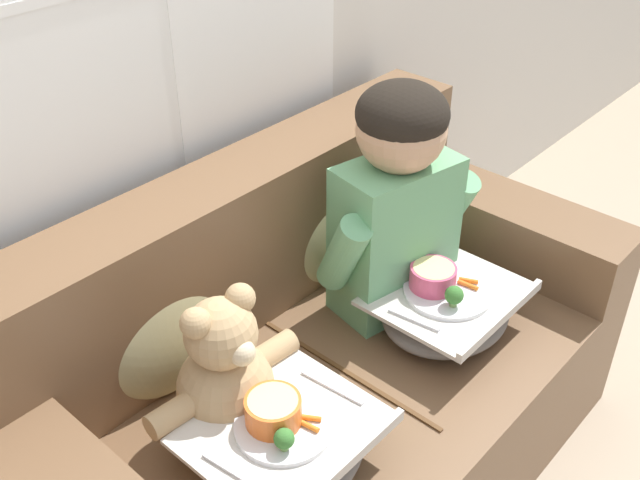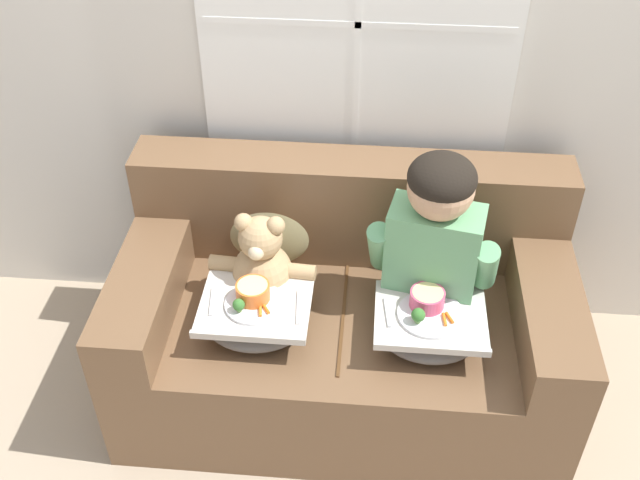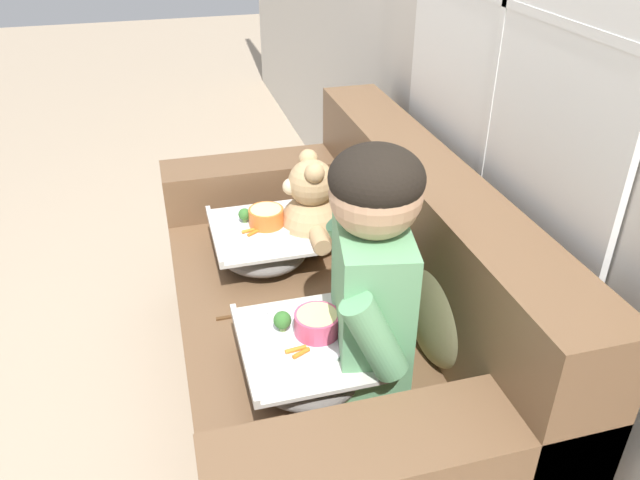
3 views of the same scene
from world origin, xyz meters
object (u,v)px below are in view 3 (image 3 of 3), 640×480
Objects in this scene: couch at (339,330)px; throw_pillow_behind_child at (445,301)px; lap_tray_teddy at (262,242)px; lap_tray_child at (304,355)px; teddy_bear at (310,213)px; child_figure at (372,256)px; throw_pillow_behind_teddy at (371,201)px.

couch is 4.35× the size of throw_pillow_behind_child.
throw_pillow_behind_child is 0.97× the size of lap_tray_teddy.
lap_tray_child is (-0.00, -0.41, -0.11)m from throw_pillow_behind_child.
lap_tray_child is at bearing -32.25° from couch.
teddy_bear is 0.66m from lap_tray_child.
teddy_bear is 0.20m from lap_tray_teddy.
child_figure is at bearing -90.06° from throw_pillow_behind_child.
couch is at bearing 177.46° from child_figure.
child_figure is 1.66× the size of lap_tray_teddy.
child_figure is (0.31, -0.01, 0.49)m from couch.
lap_tray_child is (0.62, -0.18, -0.09)m from teddy_bear.
lap_tray_teddy is at bearing -179.90° from lap_tray_child.
lap_tray_teddy reaches higher than lap_tray_child.
couch is 0.48m from throw_pillow_behind_teddy.
lap_tray_teddy is (-0.63, -0.18, -0.29)m from child_figure.
child_figure is 0.71m from lap_tray_teddy.
lap_tray_child is at bearing -90.36° from child_figure.
lap_tray_child is at bearing -33.03° from throw_pillow_behind_teddy.
throw_pillow_behind_child is (0.31, 0.21, 0.30)m from couch.
throw_pillow_behind_teddy is at bearing 89.91° from teddy_bear.
throw_pillow_behind_teddy is (-0.63, 0.00, 0.00)m from throw_pillow_behind_child.
throw_pillow_behind_teddy is at bearing 180.00° from throw_pillow_behind_child.
throw_pillow_behind_child is 0.95× the size of teddy_bear.
lap_tray_child is at bearing -15.95° from teddy_bear.
throw_pillow_behind_child is 0.59× the size of child_figure.
throw_pillow_behind_child is 0.63m from throw_pillow_behind_teddy.
couch is 0.58m from child_figure.
throw_pillow_behind_teddy is at bearing 160.35° from child_figure.
throw_pillow_behind_child is at bearing 89.80° from lap_tray_child.
lap_tray_teddy is (-0.00, -0.41, -0.11)m from throw_pillow_behind_teddy.
couch reaches higher than lap_tray_child.
throw_pillow_behind_teddy reaches higher than lap_tray_teddy.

